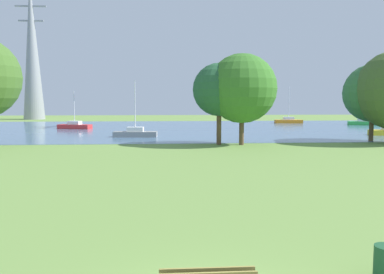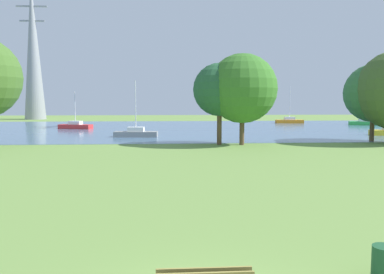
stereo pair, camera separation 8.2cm
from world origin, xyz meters
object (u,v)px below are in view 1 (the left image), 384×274
Objects in this scene: sailboat_green at (364,122)px; electricity_pylon at (32,49)px; sailboat_gray at (135,133)px; tree_west_near at (219,90)px; sailboat_red at (75,126)px; tree_west_far at (373,93)px; tree_east_near at (242,89)px; sailboat_orange at (289,121)px.

electricity_pylon is at bearing 157.95° from sailboat_green.
tree_west_near is at bearing -44.40° from sailboat_gray.
sailboat_red is (-9.59, 13.40, -0.01)m from sailboat_gray.
sailboat_gray is 0.81× the size of tree_west_far.
tree_west_far is at bearing 9.21° from tree_east_near.
sailboat_green is 27.83m from tree_west_far.
sailboat_gray is 40.36m from sailboat_green.
tree_west_far reaches higher than tree_west_near.
sailboat_green is at bearing 63.91° from tree_west_far.
electricity_pylon is at bearing 119.78° from sailboat_gray.
sailboat_gray is at bearing -152.79° from sailboat_green.
electricity_pylon is at bearing 159.77° from sailboat_orange.
sailboat_orange is 1.21× the size of sailboat_red.
sailboat_gray is 0.75× the size of tree_east_near.
tree_west_far is at bearing -30.46° from sailboat_red.
sailboat_red is at bearing -63.11° from electricity_pylon.
sailboat_gray is 14.10m from tree_east_near.
sailboat_red is at bearing 125.60° from sailboat_gray.
sailboat_orange reaches higher than sailboat_red.
electricity_pylon is at bearing 116.89° from sailboat_red.
tree_east_near reaches higher than sailboat_gray.
tree_west_near is 61.46m from electricity_pylon.
electricity_pylon reaches higher than tree_west_far.
sailboat_orange is at bearing 62.46° from tree_west_near.
tree_east_near reaches higher than tree_west_far.
sailboat_orange is at bearing 17.78° from sailboat_red.
tree_east_near is at bearing -133.61° from sailboat_green.
tree_west_far reaches higher than sailboat_orange.
electricity_pylon is (-14.99, 29.56, 14.40)m from sailboat_red.
tree_west_near is at bearing -173.29° from tree_west_far.
sailboat_green reaches higher than sailboat_orange.
tree_east_near is 1.08× the size of tree_west_far.
sailboat_red is 28.29m from tree_west_near.
sailboat_orange is 37.11m from tree_west_near.
sailboat_gray is at bearing -135.79° from sailboat_orange.
tree_east_near is 62.85m from electricity_pylon.
electricity_pylon is at bearing 122.75° from tree_west_near.
tree_east_near reaches higher than tree_west_near.
electricity_pylon is (-24.58, 42.96, 14.39)m from sailboat_gray.
tree_east_near reaches higher than sailboat_orange.
tree_west_near is (-27.65, -26.53, 4.56)m from sailboat_green.
tree_west_near reaches higher than sailboat_orange.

